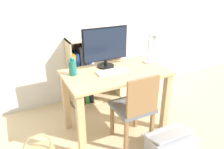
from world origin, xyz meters
TOP-DOWN VIEW (x-y plane):
  - ground_plane at (0.00, 0.00)m, footprint 10.00×10.00m
  - wall_back at (0.00, 0.93)m, footprint 8.00×0.05m
  - desk at (0.00, 0.00)m, footprint 1.15×0.65m
  - monitor at (-0.04, 0.19)m, footprint 0.54×0.20m
  - keyboard at (-0.05, -0.00)m, footprint 0.35×0.15m
  - vase at (-0.45, 0.13)m, footprint 0.08×0.08m
  - desk_lamp at (0.47, 0.01)m, footprint 0.10×0.19m
  - chair at (0.07, -0.32)m, footprint 0.40×0.40m
  - bookshelf at (-0.09, 0.76)m, footprint 0.74×0.28m
  - storage_box at (0.33, -0.62)m, footprint 0.47×0.39m

SIDE VIEW (x-z plane):
  - ground_plane at x=0.00m, z-range 0.00..0.00m
  - storage_box at x=0.33m, z-range -0.03..0.24m
  - bookshelf at x=-0.09m, z-range -0.04..0.93m
  - chair at x=0.07m, z-range 0.04..0.88m
  - desk at x=0.00m, z-range 0.22..0.97m
  - keyboard at x=-0.05m, z-range 0.76..0.77m
  - vase at x=-0.45m, z-range 0.74..0.95m
  - desk_lamp at x=0.47m, z-range 0.80..1.16m
  - monitor at x=-0.04m, z-range 0.78..1.24m
  - wall_back at x=0.00m, z-range 0.00..2.60m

